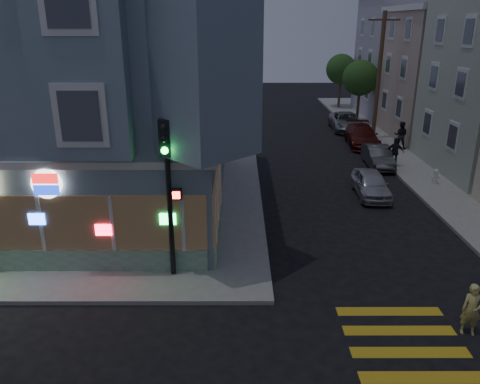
{
  "coord_description": "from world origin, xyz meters",
  "views": [
    {
      "loc": [
        1.91,
        -10.58,
        8.35
      ],
      "look_at": [
        1.93,
        5.22,
        2.62
      ],
      "focal_mm": 35.0,
      "sensor_mm": 36.0,
      "label": 1
    }
  ],
  "objects_px": {
    "pedestrian_b": "(395,152)",
    "parked_car_b": "(378,156)",
    "street_tree_far": "(341,69)",
    "parked_car_d": "(346,122)",
    "parked_car_c": "(362,136)",
    "fire_hydrant": "(435,176)",
    "running_child": "(472,310)",
    "utility_pole": "(379,75)",
    "street_tree_near": "(360,78)",
    "traffic_signal": "(168,173)",
    "pedestrian_a": "(401,135)",
    "parked_car_a": "(371,184)"
  },
  "relations": [
    {
      "from": "pedestrian_b",
      "to": "parked_car_b",
      "type": "distance_m",
      "value": 1.03
    },
    {
      "from": "street_tree_far",
      "to": "parked_car_d",
      "type": "height_order",
      "value": "street_tree_far"
    },
    {
      "from": "parked_car_c",
      "to": "fire_hydrant",
      "type": "height_order",
      "value": "parked_car_c"
    },
    {
      "from": "pedestrian_b",
      "to": "running_child",
      "type": "bearing_deg",
      "value": 92.6
    },
    {
      "from": "utility_pole",
      "to": "street_tree_near",
      "type": "bearing_deg",
      "value": 88.09
    },
    {
      "from": "pedestrian_b",
      "to": "traffic_signal",
      "type": "relative_size",
      "value": 0.32
    },
    {
      "from": "running_child",
      "to": "street_tree_near",
      "type": "bearing_deg",
      "value": 93.77
    },
    {
      "from": "utility_pole",
      "to": "parked_car_d",
      "type": "xyz_separation_m",
      "value": [
        -1.3,
        3.47,
        -4.09
      ]
    },
    {
      "from": "pedestrian_a",
      "to": "fire_hydrant",
      "type": "bearing_deg",
      "value": 109.77
    },
    {
      "from": "parked_car_c",
      "to": "parked_car_d",
      "type": "bearing_deg",
      "value": 93.97
    },
    {
      "from": "parked_car_a",
      "to": "traffic_signal",
      "type": "xyz_separation_m",
      "value": [
        -8.97,
        -8.26,
        3.2
      ]
    },
    {
      "from": "street_tree_far",
      "to": "pedestrian_a",
      "type": "relative_size",
      "value": 2.83
    },
    {
      "from": "pedestrian_b",
      "to": "utility_pole",
      "type": "bearing_deg",
      "value": -82.77
    },
    {
      "from": "parked_car_b",
      "to": "traffic_signal",
      "type": "relative_size",
      "value": 0.71
    },
    {
      "from": "parked_car_b",
      "to": "fire_hydrant",
      "type": "distance_m",
      "value": 4.23
    },
    {
      "from": "street_tree_far",
      "to": "fire_hydrant",
      "type": "bearing_deg",
      "value": -89.31
    },
    {
      "from": "running_child",
      "to": "traffic_signal",
      "type": "xyz_separation_m",
      "value": [
        -8.8,
        3.01,
        3.07
      ]
    },
    {
      "from": "pedestrian_a",
      "to": "parked_car_a",
      "type": "bearing_deg",
      "value": 87.62
    },
    {
      "from": "street_tree_near",
      "to": "parked_car_c",
      "type": "height_order",
      "value": "street_tree_near"
    },
    {
      "from": "utility_pole",
      "to": "parked_car_a",
      "type": "distance_m",
      "value": 13.27
    },
    {
      "from": "street_tree_near",
      "to": "pedestrian_b",
      "type": "distance_m",
      "value": 13.65
    },
    {
      "from": "street_tree_near",
      "to": "pedestrian_b",
      "type": "bearing_deg",
      "value": -93.87
    },
    {
      "from": "running_child",
      "to": "fire_hydrant",
      "type": "height_order",
      "value": "running_child"
    },
    {
      "from": "utility_pole",
      "to": "pedestrian_b",
      "type": "relative_size",
      "value": 5.19
    },
    {
      "from": "pedestrian_a",
      "to": "traffic_signal",
      "type": "bearing_deg",
      "value": 75.89
    },
    {
      "from": "pedestrian_b",
      "to": "parked_car_c",
      "type": "xyz_separation_m",
      "value": [
        -0.6,
        5.57,
        -0.29
      ]
    },
    {
      "from": "street_tree_near",
      "to": "parked_car_d",
      "type": "height_order",
      "value": "street_tree_near"
    },
    {
      "from": "street_tree_near",
      "to": "running_child",
      "type": "distance_m",
      "value": 29.81
    },
    {
      "from": "utility_pole",
      "to": "pedestrian_b",
      "type": "bearing_deg",
      "value": -95.47
    },
    {
      "from": "fire_hydrant",
      "to": "street_tree_far",
      "type": "bearing_deg",
      "value": 90.69
    },
    {
      "from": "fire_hydrant",
      "to": "pedestrian_b",
      "type": "bearing_deg",
      "value": 109.91
    },
    {
      "from": "pedestrian_b",
      "to": "pedestrian_a",
      "type": "bearing_deg",
      "value": -99.34
    },
    {
      "from": "running_child",
      "to": "parked_car_d",
      "type": "relative_size",
      "value": 0.3
    },
    {
      "from": "parked_car_c",
      "to": "traffic_signal",
      "type": "xyz_separation_m",
      "value": [
        -11.07,
        -18.66,
        3.13
      ]
    },
    {
      "from": "parked_car_a",
      "to": "parked_car_c",
      "type": "height_order",
      "value": "parked_car_c"
    },
    {
      "from": "pedestrian_b",
      "to": "parked_car_d",
      "type": "distance_m",
      "value": 10.79
    },
    {
      "from": "utility_pole",
      "to": "fire_hydrant",
      "type": "xyz_separation_m",
      "value": [
        0.5,
        -10.61,
        -4.21
      ]
    },
    {
      "from": "street_tree_near",
      "to": "fire_hydrant",
      "type": "bearing_deg",
      "value": -88.97
    },
    {
      "from": "utility_pole",
      "to": "pedestrian_b",
      "type": "height_order",
      "value": "utility_pole"
    },
    {
      "from": "street_tree_near",
      "to": "pedestrian_b",
      "type": "height_order",
      "value": "street_tree_near"
    },
    {
      "from": "utility_pole",
      "to": "running_child",
      "type": "height_order",
      "value": "utility_pole"
    },
    {
      "from": "running_child",
      "to": "parked_car_a",
      "type": "xyz_separation_m",
      "value": [
        0.17,
        11.27,
        -0.13
      ]
    },
    {
      "from": "utility_pole",
      "to": "parked_car_a",
      "type": "xyz_separation_m",
      "value": [
        -3.4,
        -12.13,
        -4.15
      ]
    },
    {
      "from": "street_tree_near",
      "to": "traffic_signal",
      "type": "height_order",
      "value": "traffic_signal"
    },
    {
      "from": "utility_pole",
      "to": "parked_car_c",
      "type": "xyz_separation_m",
      "value": [
        -1.3,
        -1.73,
        -4.07
      ]
    },
    {
      "from": "running_child",
      "to": "parked_car_c",
      "type": "bearing_deg",
      "value": 95.1
    },
    {
      "from": "pedestrian_a",
      "to": "parked_car_c",
      "type": "bearing_deg",
      "value": -7.2
    },
    {
      "from": "utility_pole",
      "to": "fire_hydrant",
      "type": "distance_m",
      "value": 11.43
    },
    {
      "from": "parked_car_d",
      "to": "pedestrian_a",
      "type": "bearing_deg",
      "value": -68.82
    },
    {
      "from": "parked_car_a",
      "to": "parked_car_b",
      "type": "height_order",
      "value": "parked_car_a"
    }
  ]
}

